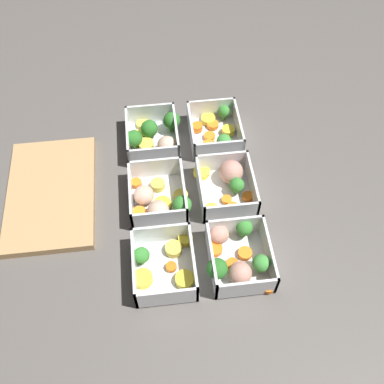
{
  "coord_description": "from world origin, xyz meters",
  "views": [
    {
      "loc": [
        -0.53,
        0.06,
        0.78
      ],
      "look_at": [
        0.0,
        0.0,
        0.02
      ],
      "focal_mm": 42.0,
      "sensor_mm": 36.0,
      "label": 1
    }
  ],
  "objects_px": {
    "container_near_center": "(228,183)",
    "container_far_right": "(154,136)",
    "container_far_left": "(163,265)",
    "container_far_center": "(159,199)",
    "container_near_right": "(216,131)",
    "container_near_left": "(237,258)"
  },
  "relations": [
    {
      "from": "container_near_center",
      "to": "container_far_right",
      "type": "bearing_deg",
      "value": 43.75
    },
    {
      "from": "container_far_left",
      "to": "container_far_center",
      "type": "distance_m",
      "value": 0.15
    },
    {
      "from": "container_near_right",
      "to": "container_far_center",
      "type": "relative_size",
      "value": 1.0
    },
    {
      "from": "container_far_center",
      "to": "container_near_left",
      "type": "bearing_deg",
      "value": -138.03
    },
    {
      "from": "container_near_center",
      "to": "container_far_left",
      "type": "distance_m",
      "value": 0.23
    },
    {
      "from": "container_near_center",
      "to": "container_near_right",
      "type": "distance_m",
      "value": 0.15
    },
    {
      "from": "container_near_left",
      "to": "container_far_left",
      "type": "xyz_separation_m",
      "value": [
        0.0,
        0.14,
        -0.01
      ]
    },
    {
      "from": "container_near_center",
      "to": "container_near_right",
      "type": "height_order",
      "value": "same"
    },
    {
      "from": "container_near_right",
      "to": "container_far_right",
      "type": "xyz_separation_m",
      "value": [
        -0.0,
        0.14,
        0.0
      ]
    },
    {
      "from": "container_near_center",
      "to": "container_far_right",
      "type": "relative_size",
      "value": 1.03
    },
    {
      "from": "container_near_center",
      "to": "container_far_center",
      "type": "xyz_separation_m",
      "value": [
        -0.02,
        0.15,
        -0.0
      ]
    },
    {
      "from": "container_far_left",
      "to": "container_near_right",
      "type": "bearing_deg",
      "value": -24.68
    },
    {
      "from": "container_near_left",
      "to": "container_far_center",
      "type": "bearing_deg",
      "value": 41.97
    },
    {
      "from": "container_near_center",
      "to": "container_far_right",
      "type": "height_order",
      "value": "same"
    },
    {
      "from": "container_near_left",
      "to": "container_near_right",
      "type": "distance_m",
      "value": 0.33
    },
    {
      "from": "container_near_center",
      "to": "container_far_left",
      "type": "relative_size",
      "value": 1.01
    },
    {
      "from": "container_far_center",
      "to": "container_near_center",
      "type": "bearing_deg",
      "value": -80.94
    },
    {
      "from": "container_near_left",
      "to": "container_near_right",
      "type": "bearing_deg",
      "value": -1.68
    },
    {
      "from": "container_near_right",
      "to": "container_far_left",
      "type": "distance_m",
      "value": 0.35
    },
    {
      "from": "container_near_left",
      "to": "container_near_center",
      "type": "height_order",
      "value": "same"
    },
    {
      "from": "container_near_center",
      "to": "container_near_right",
      "type": "relative_size",
      "value": 1.04
    },
    {
      "from": "container_near_left",
      "to": "container_far_right",
      "type": "xyz_separation_m",
      "value": [
        0.32,
        0.13,
        -0.0
      ]
    }
  ]
}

